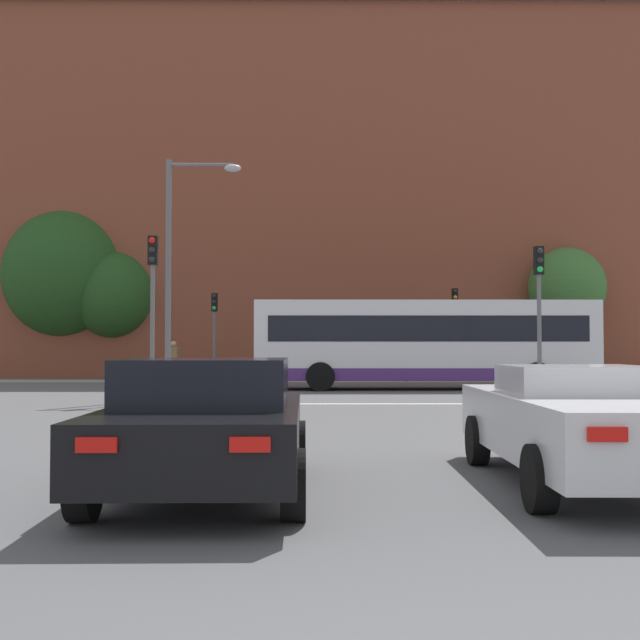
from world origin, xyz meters
name	(u,v)px	position (x,y,z in m)	size (l,w,h in m)	color
stop_line_strip	(349,404)	(0.00, 19.39, 0.00)	(7.72, 0.30, 0.01)	silver
far_pavement	(336,381)	(0.00, 33.60, 0.01)	(68.58, 2.50, 0.01)	gray
brick_civic_building	(318,201)	(-0.74, 44.92, 10.15)	(36.01, 15.98, 22.94)	brown
car_saloon_left	(207,424)	(-2.03, 6.32, 0.73)	(2.11, 4.35, 1.41)	black
car_roadster_right	(579,422)	(2.03, 6.85, 0.69)	(1.95, 4.94, 1.32)	silver
bus_crossing_lead	(424,342)	(3.00, 26.73, 1.70)	(12.08, 2.69, 3.16)	silver
traffic_light_near_right	(539,297)	(5.37, 20.28, 2.92)	(0.26, 0.31, 4.35)	slate
traffic_light_far_right	(455,319)	(5.24, 33.13, 2.77)	(0.26, 0.31, 4.11)	slate
traffic_light_far_left	(214,322)	(-5.30, 32.65, 2.61)	(0.26, 0.31, 3.86)	slate
traffic_light_near_left	(153,291)	(-5.37, 19.84, 3.05)	(0.26, 0.31, 4.58)	slate
street_lamp_junction	(181,252)	(-4.84, 21.34, 4.32)	(2.21, 0.36, 7.04)	slate
pedestrian_waiting	(407,361)	(3.11, 33.13, 0.92)	(0.28, 0.43, 1.58)	#333851
pedestrian_walking_east	(347,359)	(0.53, 33.99, 0.99)	(0.42, 0.26, 1.69)	#333851
pedestrian_walking_west	(173,358)	(-7.12, 32.97, 1.05)	(0.44, 0.31, 1.77)	#333851
tree_by_building	(567,288)	(11.24, 36.44, 4.37)	(3.67, 3.67, 6.32)	#4C3823
tree_kerbside	(114,295)	(-10.92, 37.66, 4.08)	(4.12, 4.12, 6.25)	#4C3823
tree_distant	(67,275)	(-13.48, 38.39, 5.13)	(6.34, 6.34, 8.46)	#4C3823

